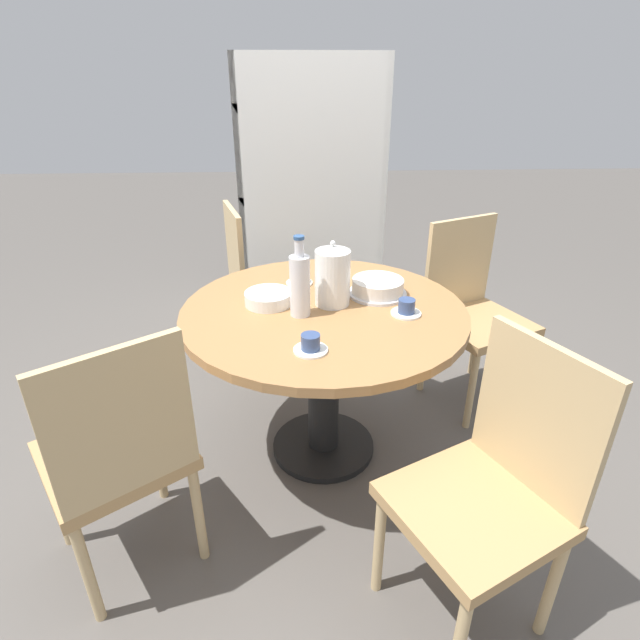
{
  "coord_description": "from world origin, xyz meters",
  "views": [
    {
      "loc": [
        -0.1,
        -1.78,
        1.55
      ],
      "look_at": [
        0.0,
        0.31,
        0.5
      ],
      "focal_mm": 28.0,
      "sensor_mm": 36.0,
      "label": 1
    }
  ],
  "objects_px": {
    "chair_b": "(492,488)",
    "cake_main": "(378,287)",
    "water_bottle": "(300,284)",
    "cup_c": "(299,278)",
    "chair_a": "(118,454)",
    "cup_b": "(311,345)",
    "coffee_pot": "(333,276)",
    "cup_a": "(406,308)",
    "chair_d": "(261,283)",
    "bookshelf": "(312,195)",
    "chair_c": "(472,309)"
  },
  "relations": [
    {
      "from": "coffee_pot",
      "to": "water_bottle",
      "type": "distance_m",
      "value": 0.16
    },
    {
      "from": "cup_b",
      "to": "cup_c",
      "type": "bearing_deg",
      "value": 92.99
    },
    {
      "from": "chair_d",
      "to": "coffee_pot",
      "type": "relative_size",
      "value": 3.49
    },
    {
      "from": "chair_c",
      "to": "cup_c",
      "type": "height_order",
      "value": "chair_c"
    },
    {
      "from": "cup_c",
      "to": "cup_a",
      "type": "bearing_deg",
      "value": -38.83
    },
    {
      "from": "chair_c",
      "to": "chair_d",
      "type": "height_order",
      "value": "same"
    },
    {
      "from": "chair_c",
      "to": "chair_d",
      "type": "distance_m",
      "value": 1.14
    },
    {
      "from": "chair_b",
      "to": "cake_main",
      "type": "relative_size",
      "value": 3.77
    },
    {
      "from": "water_bottle",
      "to": "cake_main",
      "type": "xyz_separation_m",
      "value": [
        0.32,
        0.17,
        -0.09
      ]
    },
    {
      "from": "cup_a",
      "to": "cup_c",
      "type": "height_order",
      "value": "same"
    },
    {
      "from": "chair_b",
      "to": "cup_b",
      "type": "distance_m",
      "value": 0.69
    },
    {
      "from": "chair_b",
      "to": "bookshelf",
      "type": "relative_size",
      "value": 0.55
    },
    {
      "from": "cup_c",
      "to": "coffee_pot",
      "type": "bearing_deg",
      "value": -58.79
    },
    {
      "from": "chair_a",
      "to": "cup_c",
      "type": "height_order",
      "value": "chair_a"
    },
    {
      "from": "chair_a",
      "to": "water_bottle",
      "type": "relative_size",
      "value": 2.95
    },
    {
      "from": "chair_c",
      "to": "water_bottle",
      "type": "height_order",
      "value": "water_bottle"
    },
    {
      "from": "cake_main",
      "to": "chair_b",
      "type": "bearing_deg",
      "value": -76.52
    },
    {
      "from": "chair_c",
      "to": "cup_b",
      "type": "distance_m",
      "value": 1.15
    },
    {
      "from": "chair_a",
      "to": "cup_c",
      "type": "relative_size",
      "value": 7.86
    },
    {
      "from": "chair_b",
      "to": "chair_c",
      "type": "height_order",
      "value": "same"
    },
    {
      "from": "cake_main",
      "to": "coffee_pot",
      "type": "bearing_deg",
      "value": -158.15
    },
    {
      "from": "chair_a",
      "to": "chair_c",
      "type": "xyz_separation_m",
      "value": [
        1.43,
        0.97,
        0.0
      ]
    },
    {
      "from": "chair_d",
      "to": "cup_c",
      "type": "distance_m",
      "value": 0.65
    },
    {
      "from": "chair_a",
      "to": "bookshelf",
      "type": "xyz_separation_m",
      "value": [
        0.67,
        2.08,
        0.33
      ]
    },
    {
      "from": "bookshelf",
      "to": "coffee_pot",
      "type": "relative_size",
      "value": 6.29
    },
    {
      "from": "chair_b",
      "to": "water_bottle",
      "type": "height_order",
      "value": "water_bottle"
    },
    {
      "from": "chair_c",
      "to": "cup_a",
      "type": "relative_size",
      "value": 7.86
    },
    {
      "from": "coffee_pot",
      "to": "water_bottle",
      "type": "height_order",
      "value": "water_bottle"
    },
    {
      "from": "chair_a",
      "to": "chair_b",
      "type": "height_order",
      "value": "same"
    },
    {
      "from": "coffee_pot",
      "to": "cup_c",
      "type": "xyz_separation_m",
      "value": [
        -0.13,
        0.21,
        -0.09
      ]
    },
    {
      "from": "chair_d",
      "to": "bookshelf",
      "type": "bearing_deg",
      "value": -39.85
    },
    {
      "from": "chair_b",
      "to": "bookshelf",
      "type": "height_order",
      "value": "bookshelf"
    },
    {
      "from": "chair_b",
      "to": "coffee_pot",
      "type": "height_order",
      "value": "coffee_pot"
    },
    {
      "from": "chair_c",
      "to": "cup_a",
      "type": "bearing_deg",
      "value": -156.83
    },
    {
      "from": "water_bottle",
      "to": "chair_c",
      "type": "bearing_deg",
      "value": 29.05
    },
    {
      "from": "water_bottle",
      "to": "cup_c",
      "type": "bearing_deg",
      "value": 90.08
    },
    {
      "from": "cup_b",
      "to": "chair_b",
      "type": "bearing_deg",
      "value": -39.53
    },
    {
      "from": "chair_a",
      "to": "cup_b",
      "type": "height_order",
      "value": "chair_a"
    },
    {
      "from": "coffee_pot",
      "to": "cup_a",
      "type": "xyz_separation_m",
      "value": [
        0.28,
        -0.11,
        -0.09
      ]
    },
    {
      "from": "chair_a",
      "to": "cup_a",
      "type": "relative_size",
      "value": 7.86
    },
    {
      "from": "chair_a",
      "to": "cake_main",
      "type": "distance_m",
      "value": 1.15
    },
    {
      "from": "bookshelf",
      "to": "cake_main",
      "type": "height_order",
      "value": "bookshelf"
    },
    {
      "from": "cake_main",
      "to": "cup_a",
      "type": "relative_size",
      "value": 2.08
    },
    {
      "from": "coffee_pot",
      "to": "water_bottle",
      "type": "bearing_deg",
      "value": -143.89
    },
    {
      "from": "cup_a",
      "to": "cup_b",
      "type": "xyz_separation_m",
      "value": [
        -0.37,
        -0.26,
        0.0
      ]
    },
    {
      "from": "water_bottle",
      "to": "cup_b",
      "type": "distance_m",
      "value": 0.3
    },
    {
      "from": "chair_a",
      "to": "cup_a",
      "type": "xyz_separation_m",
      "value": [
        0.98,
        0.48,
        0.25
      ]
    },
    {
      "from": "chair_a",
      "to": "cup_b",
      "type": "xyz_separation_m",
      "value": [
        0.6,
        0.22,
        0.25
      ]
    },
    {
      "from": "bookshelf",
      "to": "coffee_pot",
      "type": "xyz_separation_m",
      "value": [
        0.03,
        -1.49,
        0.02
      ]
    },
    {
      "from": "water_bottle",
      "to": "cake_main",
      "type": "height_order",
      "value": "water_bottle"
    }
  ]
}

